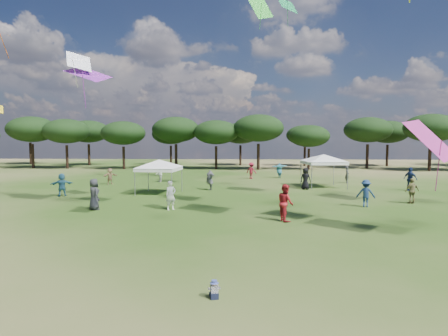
# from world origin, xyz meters

# --- Properties ---
(tree_line) EXTENTS (108.78, 17.63, 7.77)m
(tree_line) POSITION_xyz_m (2.39, 47.41, 5.42)
(tree_line) COLOR black
(tree_line) RESTS_ON ground
(tent_left) EXTENTS (6.04, 6.04, 2.94)m
(tent_left) POSITION_xyz_m (-5.52, 21.15, 2.51)
(tent_left) COLOR gray
(tent_left) RESTS_ON ground
(tent_right) EXTENTS (6.55, 6.55, 3.19)m
(tent_right) POSITION_xyz_m (8.00, 25.59, 2.76)
(tent_right) COLOR gray
(tent_right) RESTS_ON ground
(toddler) EXTENTS (0.36, 0.39, 0.49)m
(toddler) POSITION_xyz_m (-0.01, 2.34, 0.22)
(toddler) COLOR black
(toddler) RESTS_ON ground
(festival_crowd) EXTENTS (28.37, 22.62, 1.93)m
(festival_crowd) POSITION_xyz_m (0.75, 22.94, 0.86)
(festival_crowd) COLOR silver
(festival_crowd) RESTS_ON ground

